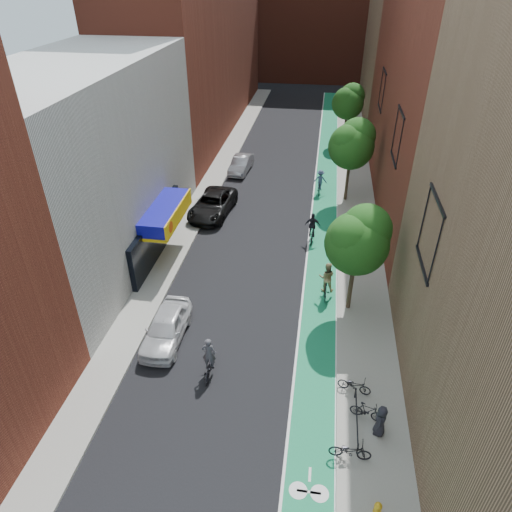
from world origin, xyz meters
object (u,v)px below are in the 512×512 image
at_px(parked_car_black, 213,204).
at_px(parked_car_silver, 241,164).
at_px(parked_car_white, 166,327).
at_px(cyclist_lane_far, 320,183).
at_px(cyclist_lane_mid, 312,230).
at_px(fire_hydrant, 377,510).
at_px(cyclist_lead, 209,363).
at_px(cyclist_lane_near, 326,282).
at_px(pedestrian, 381,421).

xyz_separation_m(parked_car_black, parked_car_silver, (0.68, 8.59, -0.09)).
height_order(parked_car_white, cyclist_lane_far, cyclist_lane_far).
relative_size(parked_car_white, parked_car_silver, 1.05).
bearing_deg(parked_car_white, cyclist_lane_mid, 57.33).
height_order(cyclist_lane_far, fire_hydrant, cyclist_lane_far).
bearing_deg(parked_car_silver, parked_car_black, -89.76).
relative_size(cyclist_lead, cyclist_lane_far, 1.05).
height_order(parked_car_silver, cyclist_lane_mid, cyclist_lane_mid).
xyz_separation_m(parked_car_black, cyclist_lane_mid, (7.80, -2.99, 0.06)).
height_order(cyclist_lane_mid, fire_hydrant, cyclist_lane_mid).
distance_m(parked_car_silver, fire_hydrant, 32.05).
bearing_deg(cyclist_lead, fire_hydrant, 139.32).
relative_size(parked_car_silver, cyclist_lane_far, 2.13).
bearing_deg(parked_car_black, parked_car_silver, 91.07).
height_order(cyclist_lane_near, cyclist_lane_mid, cyclist_lane_near).
relative_size(parked_car_black, fire_hydrant, 7.13).
relative_size(parked_car_white, cyclist_lane_far, 2.23).
xyz_separation_m(cyclist_lead, pedestrian, (7.73, -2.25, 0.21)).
relative_size(cyclist_lead, fire_hydrant, 2.64).
bearing_deg(cyclist_lead, cyclist_lane_near, -130.37).
relative_size(parked_car_black, cyclist_lane_far, 2.82).
bearing_deg(parked_car_silver, cyclist_lead, -78.52).
height_order(parked_car_white, parked_car_black, parked_car_black).
xyz_separation_m(parked_car_white, parked_car_silver, (-0.15, 22.61, -0.06)).
bearing_deg(pedestrian, parked_car_white, -99.17).
xyz_separation_m(parked_car_black, cyclist_lane_near, (8.89, -9.08, 0.16)).
bearing_deg(cyclist_lane_mid, cyclist_lane_near, 102.42).
height_order(cyclist_lead, cyclist_lane_mid, cyclist_lane_mid).
distance_m(cyclist_lead, fire_hydrant, 9.38).
bearing_deg(cyclist_lane_far, parked_car_silver, -23.60).
bearing_deg(parked_car_black, parked_car_white, -81.02).
relative_size(parked_car_black, cyclist_lane_mid, 2.68).
bearing_deg(parked_car_white, parked_car_silver, 90.00).
distance_m(cyclist_lane_mid, cyclist_lane_far, 8.03).
xyz_separation_m(cyclist_lead, cyclist_lane_near, (5.32, 6.93, 0.25)).
bearing_deg(cyclist_lead, cyclist_lane_mid, -110.83).
bearing_deg(cyclist_lane_mid, parked_car_silver, -56.17).
xyz_separation_m(cyclist_lane_near, pedestrian, (2.42, -9.18, -0.03)).
height_order(parked_car_black, parked_car_silver, parked_car_black).
distance_m(cyclist_lane_near, cyclist_lane_far, 14.15).
xyz_separation_m(parked_car_black, cyclist_lead, (3.57, -16.01, -0.09)).
distance_m(parked_car_white, pedestrian, 11.31).
relative_size(cyclist_lead, cyclist_lane_near, 0.95).
distance_m(cyclist_lead, pedestrian, 8.06).
distance_m(parked_car_white, fire_hydrant, 12.77).
distance_m(parked_car_black, pedestrian, 21.48).
bearing_deg(cyclist_lane_near, cyclist_lane_far, -86.85).
relative_size(parked_car_silver, pedestrian, 2.80).
height_order(cyclist_lead, fire_hydrant, cyclist_lead).
distance_m(cyclist_lane_far, fire_hydrant, 26.96).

